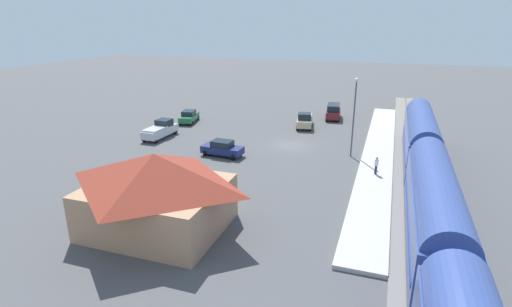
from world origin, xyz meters
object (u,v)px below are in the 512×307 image
Objects in this scene: sedan_green at (189,116)px; light_pole_near_platform at (354,109)px; station_building at (156,190)px; pickup_silver at (160,130)px; suv_maroon at (333,111)px; pedestrian_on_platform at (376,164)px; pickup_tan at (305,120)px; passenger_train at (434,206)px; sedan_navy at (222,148)px.

light_pole_near_platform reaches higher than sedan_green.
pickup_silver is (12.20, -19.88, -1.90)m from station_building.
suv_maroon is at bearing -100.47° from station_building.
light_pole_near_platform is (2.85, -5.35, 3.99)m from pedestrian_on_platform.
station_building reaches higher than pedestrian_on_platform.
pickup_tan is 6.74m from suv_maroon.
station_building reaches higher than suv_maroon.
pedestrian_on_platform is at bearing -133.15° from station_building.
station_building reaches higher than pickup_silver.
passenger_train is 11.99m from pedestrian_on_platform.
station_building is 1.16× the size of light_pole_near_platform.
pickup_silver is 23.78m from light_pole_near_platform.
pickup_tan is at bearing -62.30° from passenger_train.
sedan_green is 8.07m from pickup_silver.
pedestrian_on_platform is 23.05m from suv_maroon.
passenger_train is 9.31× the size of pickup_silver.
pickup_tan reaches higher than sedan_green.
suv_maroon is 1.10× the size of sedan_navy.
pickup_tan is at bearing -169.86° from sedan_green.
passenger_train is 38.96m from sedan_green.
pedestrian_on_platform is at bearing 176.75° from sedan_navy.
station_building is 30.67m from sedan_green.
light_pole_near_platform is (6.80, -16.56, 2.41)m from passenger_train.
pickup_tan is 13.55m from light_pole_near_platform.
pedestrian_on_platform is at bearing -70.61° from passenger_train.
light_pole_near_platform reaches higher than station_building.
light_pole_near_platform is at bearing 104.86° from suv_maroon.
light_pole_near_platform reaches higher than passenger_train.
station_building is 16.16m from sedan_navy.
passenger_train reaches higher than pickup_silver.
sedan_green is at bearing 24.83° from suv_maroon.
suv_maroon reaches higher than pickup_silver.
passenger_train is 6.01× the size of light_pole_near_platform.
station_building is 2.13× the size of sedan_navy.
sedan_green is at bearing -38.38° from passenger_train.
suv_maroon is at bearing -155.17° from sedan_green.
suv_maroon is (7.24, -21.88, -0.13)m from pedestrian_on_platform.
sedan_navy is 0.97× the size of sedan_green.
suv_maroon reaches higher than sedan_navy.
passenger_train is at bearing 141.62° from sedan_green.
pedestrian_on_platform is 0.36× the size of sedan_green.
pickup_tan is 16.04m from sedan_navy.
sedan_navy is at bearing 158.65° from pickup_silver.
passenger_train reaches higher than sedan_green.
pickup_tan is 1.19× the size of sedan_green.
passenger_train is at bearing 109.39° from pedestrian_on_platform.
station_building is 23.33m from light_pole_near_platform.
pickup_tan is at bearing -97.00° from station_building.
suv_maroon is 21.28m from sedan_green.
sedan_navy is at bearing 18.52° from light_pole_near_platform.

